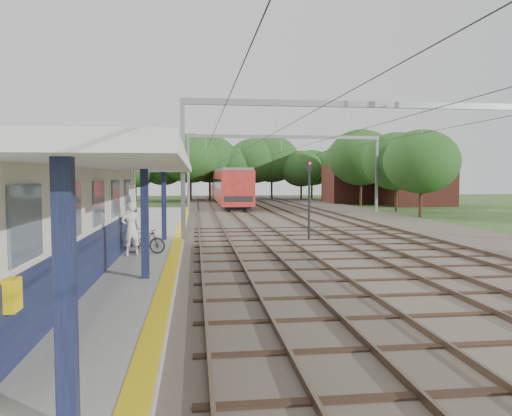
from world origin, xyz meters
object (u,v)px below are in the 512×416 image
person (131,229)px  train (226,185)px  signal_post (309,192)px  bicycle (145,241)px

person → train: 45.73m
signal_post → bicycle: bearing=-128.9°
bicycle → signal_post: size_ratio=0.40×
train → person: bearing=-98.0°
train → signal_post: (1.85, -39.48, 0.28)m
train → bicycle: bearing=-97.5°
person → signal_post: size_ratio=0.50×
person → train: bearing=-120.7°
bicycle → person: bearing=144.1°
person → bicycle: bearing=-160.6°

